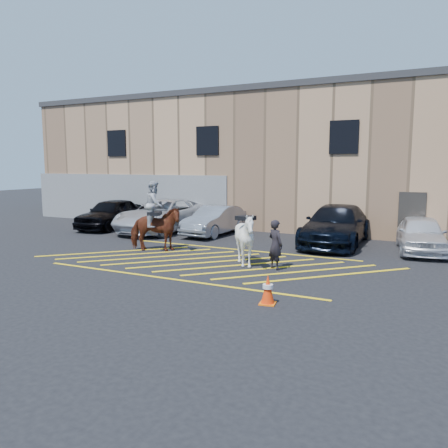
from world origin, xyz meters
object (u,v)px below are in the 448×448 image
at_px(car_silver_sedan, 215,220).
at_px(saddled_white, 245,239).
at_px(car_white_pickup, 163,215).
at_px(traffic_cone, 268,289).
at_px(car_black_suv, 111,213).
at_px(car_white_suv, 421,234).
at_px(mounted_bay, 155,223).
at_px(car_blue_suv, 336,225).
at_px(handler, 275,245).

relative_size(car_silver_sedan, saddled_white, 2.28).
bearing_deg(car_silver_sedan, car_white_pickup, -172.83).
bearing_deg(traffic_cone, car_black_suv, 145.05).
height_order(car_white_suv, mounted_bay, mounted_bay).
bearing_deg(car_black_suv, mounted_bay, -42.01).
bearing_deg(saddled_white, car_silver_sedan, 126.02).
bearing_deg(car_white_suv, mounted_bay, -162.34).
distance_m(car_black_suv, car_blue_suv, 11.78).
bearing_deg(car_blue_suv, saddled_white, -109.53).
distance_m(mounted_bay, saddled_white, 4.26).
bearing_deg(mounted_bay, car_black_suv, 144.06).
height_order(car_black_suv, saddled_white, saddled_white).
height_order(handler, mounted_bay, mounted_bay).
distance_m(car_white_pickup, traffic_cone, 12.44).
xyz_separation_m(handler, mounted_bay, (-5.22, 0.75, 0.30)).
distance_m(car_silver_sedan, car_white_suv, 9.11).
bearing_deg(handler, traffic_cone, 137.06).
distance_m(car_black_suv, car_silver_sedan, 6.00).
relative_size(saddled_white, traffic_cone, 2.54).
bearing_deg(mounted_bay, handler, -8.19).
xyz_separation_m(car_white_pickup, handler, (7.85, -5.20, -0.01)).
distance_m(saddled_white, traffic_cone, 4.07).
xyz_separation_m(car_black_suv, car_blue_suv, (11.77, 0.48, 0.03)).
xyz_separation_m(mounted_bay, traffic_cone, (6.27, -4.23, -0.74)).
height_order(car_blue_suv, car_white_suv, car_blue_suv).
xyz_separation_m(car_black_suv, car_white_pickup, (3.11, 0.29, 0.03)).
bearing_deg(car_silver_sedan, car_blue_suv, 3.08).
distance_m(car_white_suv, saddled_white, 7.30).
distance_m(car_black_suv, car_white_suv, 15.08).
relative_size(car_white_pickup, car_silver_sedan, 1.39).
bearing_deg(car_white_suv, car_blue_suv, 168.08).
xyz_separation_m(car_black_suv, car_silver_sedan, (5.98, 0.49, -0.09)).
height_order(car_blue_suv, saddled_white, saddled_white).
bearing_deg(car_blue_suv, mounted_bay, -143.10).
distance_m(car_black_suv, traffic_cone, 14.66).
bearing_deg(handler, car_blue_suv, -68.16).
bearing_deg(mounted_bay, car_white_suv, 25.15).
bearing_deg(traffic_cone, car_silver_sedan, 124.19).
bearing_deg(mounted_bay, traffic_cone, -34.03).
distance_m(car_blue_suv, mounted_bay, 7.61).
xyz_separation_m(car_black_suv, saddled_white, (9.92, -4.94, 0.13)).
bearing_deg(car_black_suv, car_silver_sedan, -1.40).
relative_size(car_silver_sedan, traffic_cone, 5.79).
height_order(saddled_white, traffic_cone, saddled_white).
bearing_deg(traffic_cone, car_blue_suv, 91.54).
height_order(car_blue_suv, mounted_bay, mounted_bay).
relative_size(mounted_bay, saddled_white, 1.48).
distance_m(car_white_suv, handler, 6.58).
distance_m(car_white_pickup, mounted_bay, 5.18).
relative_size(car_white_pickup, car_white_suv, 1.43).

